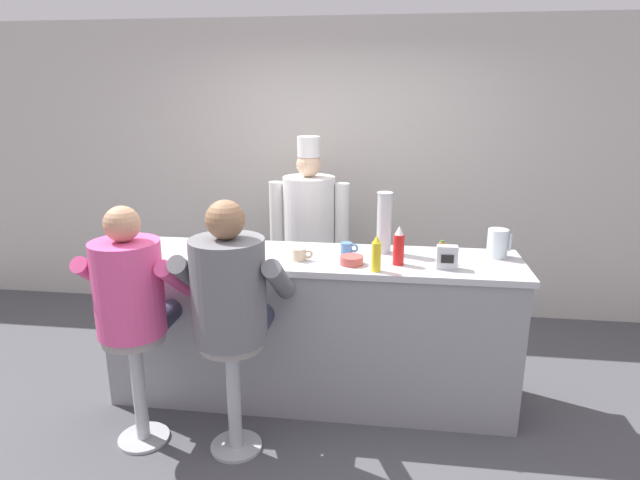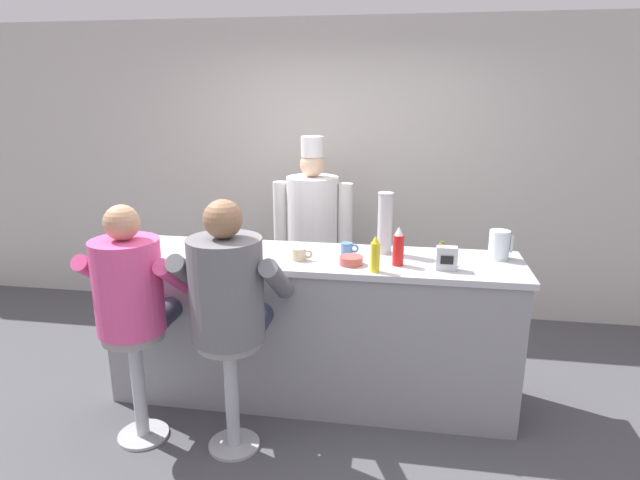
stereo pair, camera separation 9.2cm
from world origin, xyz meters
name	(u,v)px [view 2 (the right image)]	position (x,y,z in m)	size (l,w,h in m)	color
ground_plane	(303,421)	(0.00, 0.00, 0.00)	(20.00, 20.00, 0.00)	#4C4C51
wall_back	(342,171)	(0.00, 1.96, 1.35)	(10.00, 0.06, 2.70)	beige
diner_counter	(311,327)	(0.00, 0.33, 0.52)	(2.73, 0.65, 1.03)	gray
ketchup_bottle_red	(398,247)	(0.57, 0.22, 1.14)	(0.07, 0.07, 0.25)	red
mustard_bottle_yellow	(375,255)	(0.43, 0.07, 1.13)	(0.06, 0.06, 0.23)	yellow
hot_sauce_bottle_orange	(442,253)	(0.84, 0.29, 1.10)	(0.03, 0.03, 0.15)	orange
water_pitcher_clear	(499,245)	(1.20, 0.46, 1.12)	(0.15, 0.13, 0.19)	silver
breakfast_plate	(240,258)	(-0.44, 0.17, 1.04)	(0.23, 0.23, 0.05)	white
cereal_bowl	(351,260)	(0.28, 0.19, 1.05)	(0.15, 0.15, 0.05)	#B24C47
coffee_mug_blue	(347,249)	(0.23, 0.40, 1.07)	(0.12, 0.08, 0.08)	#4C7AB2
coffee_mug_tan	(299,254)	(-0.06, 0.22, 1.07)	(0.13, 0.09, 0.08)	beige
cup_stack_steel	(385,223)	(0.47, 0.47, 1.23)	(0.10, 0.10, 0.41)	#B7BABF
napkin_dispenser_chrome	(447,258)	(0.86, 0.18, 1.10)	(0.12, 0.07, 0.14)	silver
diner_seated_pink	(132,294)	(-0.95, -0.28, 0.94)	(0.59, 0.58, 1.47)	#B2B5BA
diner_seated_grey	(229,296)	(-0.36, -0.28, 0.96)	(0.63, 0.62, 1.52)	#B2B5BA
cook_in_whites_near	(313,229)	(-0.17, 1.32, 0.95)	(0.67, 0.43, 1.72)	#232328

